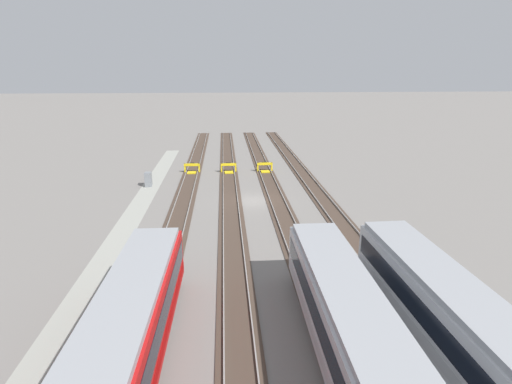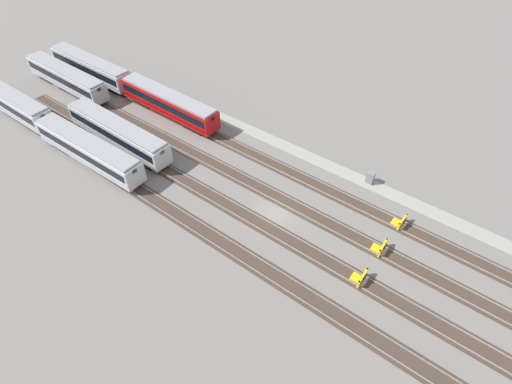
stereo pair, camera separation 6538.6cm
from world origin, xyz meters
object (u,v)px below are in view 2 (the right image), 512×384
(subway_car_front_row_left_inner, at_px, (11,102))
(subway_car_front_row_right_inner, at_px, (89,150))
(subway_car_front_row_centre, at_px, (118,133))
(bumper_stop_middle_track, at_px, (360,277))
(subway_car_front_row_rightmost, at_px, (67,78))
(bumper_stop_nearest_track, at_px, (400,222))
(bumper_stop_near_inner_track, at_px, (380,247))
(subway_car_front_row_leftmost, at_px, (91,67))
(electrical_cabinet, at_px, (370,178))
(subway_car_back_row_leftmost, at_px, (169,103))

(subway_car_front_row_left_inner, distance_m, subway_car_front_row_right_inner, 18.99)
(subway_car_front_row_centre, height_order, bumper_stop_middle_track, subway_car_front_row_centre)
(subway_car_front_row_rightmost, bearing_deg, bumper_stop_nearest_track, -175.21)
(subway_car_front_row_right_inner, xyz_separation_m, bumper_stop_nearest_track, (-36.37, -13.99, -1.53))
(subway_car_front_row_left_inner, bearing_deg, bumper_stop_near_inner_track, -170.48)
(subway_car_front_row_leftmost, distance_m, subway_car_front_row_rightmost, 4.57)
(subway_car_front_row_centre, height_order, electrical_cabinet, subway_car_front_row_centre)
(subway_car_front_row_left_inner, relative_size, bumper_stop_nearest_track, 8.97)
(subway_car_front_row_right_inner, height_order, subway_car_back_row_leftmost, same)
(subway_car_front_row_rightmost, bearing_deg, bumper_stop_near_inner_track, 179.95)
(subway_car_front_row_left_inner, relative_size, subway_car_back_row_leftmost, 1.00)
(subway_car_back_row_leftmost, xyz_separation_m, electrical_cabinet, (-30.60, -4.37, -1.24))
(subway_car_front_row_centre, distance_m, bumper_stop_middle_track, 36.19)
(subway_car_front_row_centre, bearing_deg, subway_car_front_row_right_inner, 90.00)
(subway_car_front_row_leftmost, bearing_deg, bumper_stop_middle_track, 170.42)
(subway_car_front_row_centre, height_order, bumper_stop_nearest_track, subway_car_front_row_centre)
(subway_car_front_row_right_inner, xyz_separation_m, bumper_stop_middle_track, (-36.16, -4.69, -1.53))
(subway_car_front_row_left_inner, xyz_separation_m, subway_car_front_row_rightmost, (-0.27, -9.30, 0.00))
(subway_car_back_row_leftmost, bearing_deg, subway_car_front_row_leftmost, 0.25)
(subway_car_front_row_right_inner, relative_size, subway_car_back_row_leftmost, 1.00)
(subway_car_front_row_centre, relative_size, bumper_stop_near_inner_track, 8.98)
(subway_car_front_row_centre, distance_m, bumper_stop_nearest_track, 37.57)
(bumper_stop_middle_track, bearing_deg, subway_car_back_row_leftmost, -14.47)
(bumper_stop_middle_track, distance_m, electrical_cabinet, 14.78)
(subway_car_front_row_left_inner, distance_m, bumper_stop_near_inner_track, 55.93)
(subway_car_front_row_rightmost, distance_m, subway_car_back_row_leftmost, 19.29)
(subway_car_front_row_rightmost, bearing_deg, subway_car_front_row_left_inner, 88.32)
(subway_car_front_row_centre, xyz_separation_m, bumper_stop_near_inner_track, (-36.15, -4.64, -1.53))
(subway_car_front_row_right_inner, height_order, bumper_stop_near_inner_track, subway_car_front_row_right_inner)
(subway_car_front_row_centre, height_order, subway_car_back_row_leftmost, same)
(subway_car_front_row_leftmost, height_order, subway_car_front_row_rightmost, same)
(subway_car_front_row_centre, height_order, bumper_stop_near_inner_track, subway_car_front_row_centre)
(subway_car_back_row_leftmost, distance_m, bumper_stop_near_inner_track, 36.48)
(subway_car_front_row_right_inner, distance_m, subway_car_back_row_leftmost, 14.02)
(bumper_stop_nearest_track, relative_size, bumper_stop_middle_track, 1.00)
(subway_car_front_row_rightmost, xyz_separation_m, electrical_cabinet, (-49.32, -9.01, -1.24))
(electrical_cabinet, bearing_deg, subway_car_front_row_left_inner, 20.27)
(subway_car_front_row_right_inner, height_order, bumper_stop_nearest_track, subway_car_front_row_right_inner)
(electrical_cabinet, bearing_deg, bumper_stop_near_inner_track, 121.47)
(subway_car_front_row_rightmost, distance_m, bumper_stop_middle_track, 55.10)
(subway_car_front_row_left_inner, xyz_separation_m, bumper_stop_nearest_track, (-55.36, -13.91, -1.53))
(subway_car_front_row_rightmost, height_order, bumper_stop_middle_track, subway_car_front_row_rightmost)
(subway_car_front_row_leftmost, height_order, bumper_stop_middle_track, subway_car_front_row_leftmost)
(subway_car_front_row_rightmost, bearing_deg, subway_car_front_row_centre, 165.93)
(bumper_stop_near_inner_track, relative_size, bumper_stop_middle_track, 1.00)
(subway_car_front_row_right_inner, xyz_separation_m, bumper_stop_near_inner_track, (-36.15, -9.33, -1.53))
(subway_car_front_row_left_inner, height_order, electrical_cabinet, subway_car_front_row_left_inner)
(subway_car_front_row_rightmost, relative_size, bumper_stop_near_inner_track, 8.98)
(bumper_stop_near_inner_track, bearing_deg, subway_car_front_row_rightmost, -0.05)
(bumper_stop_nearest_track, distance_m, bumper_stop_middle_track, 9.30)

